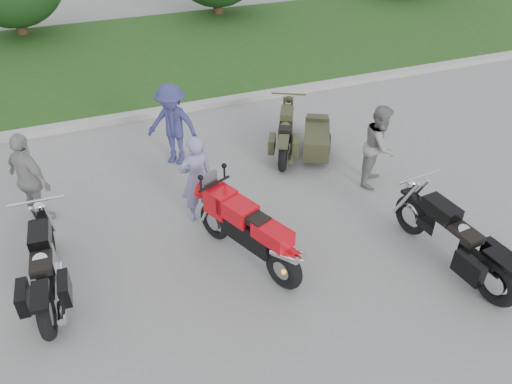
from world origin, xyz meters
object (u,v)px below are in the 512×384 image
object	(u,v)px
cruiser_sidecar	(303,138)
person_denim	(173,125)
cruiser_left	(46,271)
person_stripe	(196,179)
person_grey	(379,145)
cruiser_right	(457,243)
sportbike_red	(249,231)
person_back	(30,180)

from	to	relation	value
cruiser_sidecar	person_denim	distance (m)	2.75
cruiser_left	person_stripe	xyz separation A→B (m)	(2.56, 1.02, 0.35)
person_grey	cruiser_right	bearing A→B (deg)	-139.16
cruiser_sidecar	sportbike_red	bearing A→B (deg)	-101.98
person_denim	person_stripe	bearing A→B (deg)	-51.93
cruiser_right	cruiser_left	bearing A→B (deg)	158.22
person_denim	sportbike_red	bearing A→B (deg)	-43.90
person_stripe	person_grey	bearing A→B (deg)	169.98
person_back	person_denim	bearing A→B (deg)	-104.10
person_denim	cruiser_right	bearing A→B (deg)	-14.92
sportbike_red	cruiser_right	world-z (taller)	sportbike_red
cruiser_sidecar	person_grey	distance (m)	1.75
person_stripe	person_back	world-z (taller)	person_back
person_denim	person_grey	bearing A→B (deg)	8.43
person_grey	person_denim	distance (m)	4.10
sportbike_red	cruiser_left	size ratio (longest dim) A/B	0.90
sportbike_red	cruiser_left	world-z (taller)	sportbike_red
sportbike_red	person_grey	distance (m)	3.38
person_stripe	person_denim	distance (m)	2.00
cruiser_left	person_stripe	world-z (taller)	person_stripe
person_grey	cruiser_sidecar	bearing A→B (deg)	75.80
cruiser_right	person_stripe	xyz separation A→B (m)	(-3.37, 2.70, 0.32)
person_grey	person_denim	bearing A→B (deg)	103.54
sportbike_red	cruiser_sidecar	xyz separation A→B (m)	(2.25, 2.74, -0.24)
cruiser_left	person_back	bearing A→B (deg)	95.24
cruiser_left	person_stripe	distance (m)	2.78
cruiser_sidecar	person_stripe	size ratio (longest dim) A/B	1.25
cruiser_right	person_back	xyz separation A→B (m)	(-6.03, 3.63, 0.36)
cruiser_right	person_denim	distance (m)	5.76
cruiser_left	cruiser_right	distance (m)	6.17
sportbike_red	cruiser_sidecar	size ratio (longest dim) A/B	1.04
sportbike_red	person_back	xyz separation A→B (m)	(-3.09, 2.35, 0.23)
person_stripe	person_grey	world-z (taller)	person_stripe
sportbike_red	person_denim	world-z (taller)	person_denim
cruiser_sidecar	person_stripe	bearing A→B (deg)	-126.26
cruiser_right	cruiser_sidecar	size ratio (longest dim) A/B	1.23
person_back	cruiser_sidecar	bearing A→B (deg)	-121.36
cruiser_right	person_denim	xyz separation A→B (m)	(-3.31, 4.70, 0.37)
cruiser_right	person_grey	bearing A→B (deg)	79.75
cruiser_right	person_back	world-z (taller)	person_back
cruiser_right	person_stripe	world-z (taller)	person_stripe
sportbike_red	person_stripe	world-z (taller)	person_stripe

